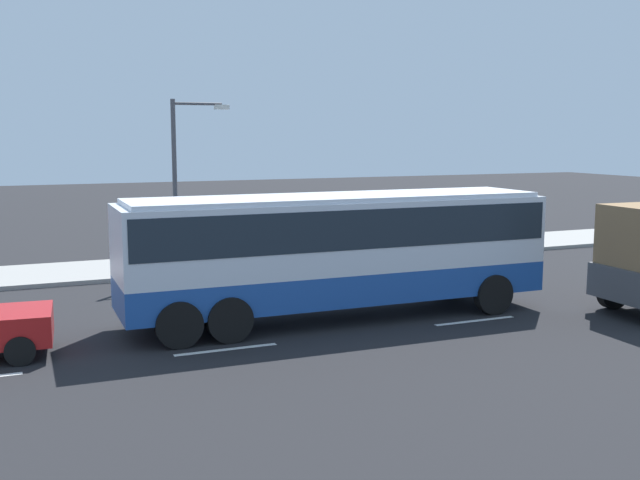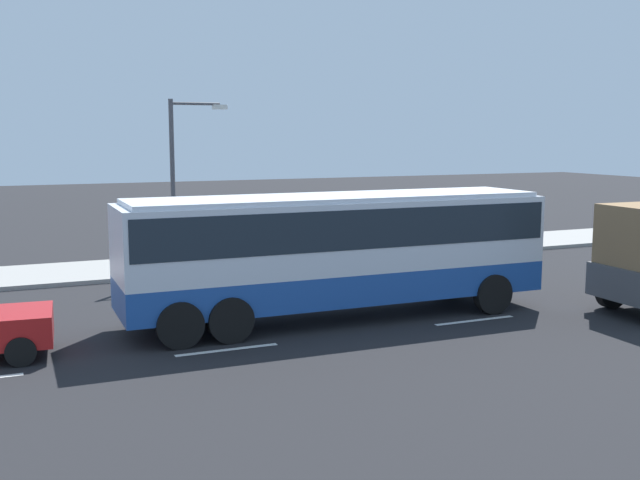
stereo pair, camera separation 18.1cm
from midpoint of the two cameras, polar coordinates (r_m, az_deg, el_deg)
The scene contains 6 objects.
ground_plane at distance 20.39m, azimuth 3.57°, elevation -5.72°, with size 120.00×120.00×0.00m, color black.
sidewalk_curb at distance 28.68m, azimuth -4.62°, elevation -1.55°, with size 80.00×4.00×0.15m, color gray.
lane_centreline at distance 16.82m, azimuth -13.35°, elevation -8.91°, with size 30.65×0.16×0.01m.
coach_bus at distance 19.58m, azimuth 1.64°, elevation -0.17°, with size 11.44×2.84×3.30m.
pedestrian_near_curb at distance 29.23m, azimuth 0.83°, elevation 0.71°, with size 0.32×0.32×1.67m.
street_lamp at distance 26.14m, azimuth -10.37°, elevation 5.28°, with size 2.04×0.24×5.92m.
Camera 1 is at (-8.80, -17.74, 4.85)m, focal length 41.67 mm.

